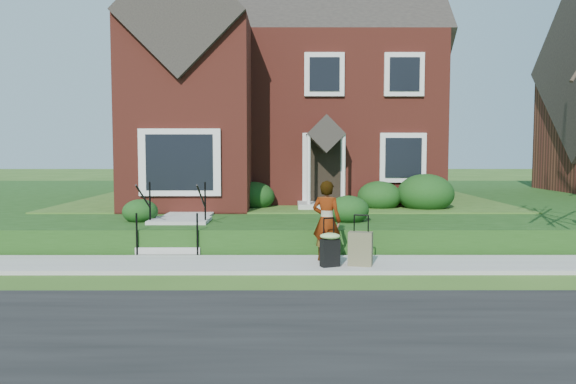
{
  "coord_description": "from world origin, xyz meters",
  "views": [
    {
      "loc": [
        0.08,
        -11.09,
        2.32
      ],
      "look_at": [
        0.1,
        2.0,
        1.35
      ],
      "focal_mm": 35.0,
      "sensor_mm": 36.0,
      "label": 1
    }
  ],
  "objects_px": {
    "woman": "(327,221)",
    "suitcase_black": "(330,248)",
    "front_steps": "(176,230)",
    "suitcase_olive": "(360,249)"
  },
  "relations": [
    {
      "from": "front_steps",
      "to": "suitcase_black",
      "type": "relative_size",
      "value": 2.13
    },
    {
      "from": "front_steps",
      "to": "suitcase_olive",
      "type": "xyz_separation_m",
      "value": [
        4.01,
        -2.15,
        -0.06
      ]
    },
    {
      "from": "woman",
      "to": "suitcase_black",
      "type": "height_order",
      "value": "woman"
    },
    {
      "from": "suitcase_olive",
      "to": "front_steps",
      "type": "bearing_deg",
      "value": 166.96
    },
    {
      "from": "suitcase_black",
      "to": "woman",
      "type": "bearing_deg",
      "value": 71.67
    },
    {
      "from": "woman",
      "to": "suitcase_olive",
      "type": "xyz_separation_m",
      "value": [
        0.63,
        -0.48,
        -0.48
      ]
    },
    {
      "from": "woman",
      "to": "suitcase_black",
      "type": "xyz_separation_m",
      "value": [
        0.03,
        -0.58,
        -0.45
      ]
    },
    {
      "from": "woman",
      "to": "suitcase_olive",
      "type": "bearing_deg",
      "value": 164.38
    },
    {
      "from": "front_steps",
      "to": "woman",
      "type": "relative_size",
      "value": 1.24
    },
    {
      "from": "suitcase_black",
      "to": "suitcase_olive",
      "type": "height_order",
      "value": "suitcase_olive"
    }
  ]
}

